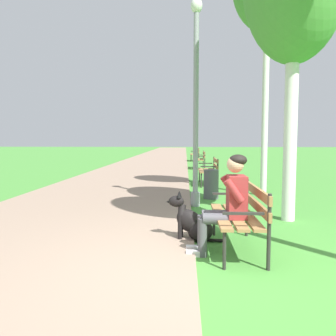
{
  "coord_description": "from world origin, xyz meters",
  "views": [
    {
      "loc": [
        -0.32,
        -3.59,
        1.44
      ],
      "look_at": [
        -0.64,
        2.9,
        0.9
      ],
      "focal_mm": 37.6,
      "sensor_mm": 36.0,
      "label": 1
    }
  ],
  "objects": [
    {
      "name": "person_seated_on_near_bench",
      "position": [
        0.2,
        0.74,
        0.68
      ],
      "size": [
        0.74,
        0.49,
        1.25
      ],
      "color": "#4C4C51",
      "rests_on": "ground"
    },
    {
      "name": "dog_black",
      "position": [
        -0.21,
        1.28,
        0.26
      ],
      "size": [
        0.83,
        0.32,
        0.71
      ],
      "color": "black",
      "rests_on": "ground"
    },
    {
      "name": "park_bench_far",
      "position": [
        0.41,
        13.46,
        0.51
      ],
      "size": [
        0.55,
        1.5,
        0.85
      ],
      "color": "olive",
      "rests_on": "ground"
    },
    {
      "name": "lamp_post_near",
      "position": [
        -0.1,
        3.89,
        2.24
      ],
      "size": [
        0.24,
        0.24,
        4.33
      ],
      "color": "gray",
      "rests_on": "ground"
    },
    {
      "name": "paved_path",
      "position": [
        -2.31,
        24.0,
        0.02
      ],
      "size": [
        4.23,
        60.0,
        0.04
      ],
      "primitive_type": "cube",
      "color": "gray",
      "rests_on": "ground"
    },
    {
      "name": "litter_bin",
      "position": [
        0.31,
        4.87,
        0.35
      ],
      "size": [
        0.36,
        0.36,
        0.7
      ],
      "primitive_type": "cylinder",
      "color": "#515156",
      "rests_on": "ground"
    },
    {
      "name": "park_bench_mid",
      "position": [
        0.45,
        7.42,
        0.51
      ],
      "size": [
        0.55,
        1.5,
        0.85
      ],
      "color": "olive",
      "rests_on": "ground"
    },
    {
      "name": "ground_plane",
      "position": [
        0.0,
        0.0,
        0.0
      ],
      "size": [
        120.0,
        120.0,
        0.0
      ],
      "primitive_type": "plane",
      "color": "#478E38"
    },
    {
      "name": "park_bench_furthest",
      "position": [
        0.36,
        19.31,
        0.51
      ],
      "size": [
        0.55,
        1.5,
        0.85
      ],
      "color": "olive",
      "rests_on": "ground"
    },
    {
      "name": "park_bench_near",
      "position": [
        0.41,
        0.9,
        0.51
      ],
      "size": [
        0.55,
        1.5,
        0.85
      ],
      "color": "olive",
      "rests_on": "ground"
    }
  ]
}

